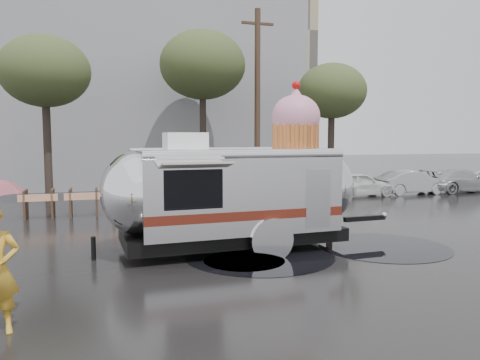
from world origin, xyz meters
name	(u,v)px	position (x,y,z in m)	size (l,w,h in m)	color
ground	(368,283)	(0.00, 0.00, 0.00)	(120.00, 120.00, 0.00)	black
puddles	(341,272)	(-0.14, 0.82, 0.01)	(15.51, 8.66, 0.01)	black
grey_building	(113,81)	(-4.00, 24.00, 6.50)	(22.00, 12.00, 13.00)	slate
utility_pole	(257,101)	(2.50, 14.00, 4.62)	(1.60, 0.28, 9.00)	#473323
tree_left	(45,72)	(-7.00, 13.00, 5.48)	(3.64, 3.64, 6.95)	#382D26
tree_mid	(203,66)	(0.00, 15.00, 6.34)	(4.20, 4.20, 8.03)	#382D26
tree_right	(332,92)	(6.00, 13.00, 5.06)	(3.36, 3.36, 6.42)	#382D26
barricade_row	(84,201)	(-5.55, 9.96, 0.52)	(4.30, 0.80, 1.00)	#473323
parked_cars	(441,179)	(11.78, 12.00, 0.72)	(13.20, 1.90, 1.50)	silver
airstream_trailer	(236,189)	(-1.65, 3.53, 1.54)	(8.17, 3.32, 4.40)	silver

